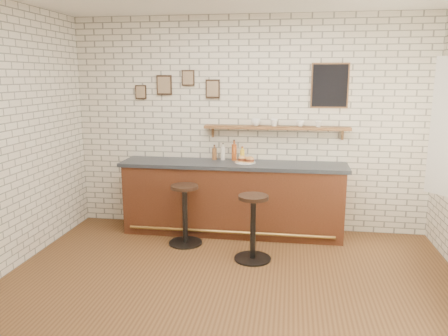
{
  "coord_description": "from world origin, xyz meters",
  "views": [
    {
      "loc": [
        0.6,
        -4.13,
        2.18
      ],
      "look_at": [
        -0.17,
        0.9,
        1.1
      ],
      "focal_mm": 35.0,
      "sensor_mm": 36.0,
      "label": 1
    }
  ],
  "objects": [
    {
      "name": "ground",
      "position": [
        0.0,
        0.0,
        0.0
      ],
      "size": [
        5.0,
        5.0,
        0.0
      ],
      "primitive_type": "plane",
      "color": "brown",
      "rests_on": "ground"
    },
    {
      "name": "bar_counter",
      "position": [
        -0.17,
        1.7,
        0.51
      ],
      "size": [
        3.1,
        0.65,
        1.01
      ],
      "color": "#4E2514",
      "rests_on": "ground"
    },
    {
      "name": "sandwich_plate",
      "position": [
        -0.0,
        1.72,
        1.02
      ],
      "size": [
        0.28,
        0.28,
        0.01
      ],
      "primitive_type": "cylinder",
      "color": "white",
      "rests_on": "bar_counter"
    },
    {
      "name": "ciabatta_sandwich",
      "position": [
        0.01,
        1.72,
        1.06
      ],
      "size": [
        0.23,
        0.15,
        0.08
      ],
      "color": "tan",
      "rests_on": "sandwich_plate"
    },
    {
      "name": "potato_chips",
      "position": [
        -0.03,
        1.72,
        1.02
      ],
      "size": [
        0.27,
        0.17,
        0.0
      ],
      "color": "#C08843",
      "rests_on": "sandwich_plate"
    },
    {
      "name": "bitters_bottle_brown",
      "position": [
        -0.46,
        1.89,
        1.1
      ],
      "size": [
        0.07,
        0.07,
        0.21
      ],
      "color": "brown",
      "rests_on": "bar_counter"
    },
    {
      "name": "bitters_bottle_white",
      "position": [
        -0.34,
        1.89,
        1.11
      ],
      "size": [
        0.06,
        0.06,
        0.24
      ],
      "color": "silver",
      "rests_on": "bar_counter"
    },
    {
      "name": "bitters_bottle_amber",
      "position": [
        -0.18,
        1.89,
        1.13
      ],
      "size": [
        0.07,
        0.07,
        0.29
      ],
      "color": "#994218",
      "rests_on": "bar_counter"
    },
    {
      "name": "condiment_bottle_yellow",
      "position": [
        -0.06,
        1.89,
        1.09
      ],
      "size": [
        0.06,
        0.06,
        0.2
      ],
      "color": "yellow",
      "rests_on": "bar_counter"
    },
    {
      "name": "bar_stool_left",
      "position": [
        -0.74,
        1.19,
        0.43
      ],
      "size": [
        0.45,
        0.45,
        0.8
      ],
      "color": "black",
      "rests_on": "ground"
    },
    {
      "name": "bar_stool_right",
      "position": [
        0.19,
        0.81,
        0.43
      ],
      "size": [
        0.46,
        0.46,
        0.8
      ],
      "color": "black",
      "rests_on": "ground"
    },
    {
      "name": "wall_shelf",
      "position": [
        0.4,
        1.9,
        1.48
      ],
      "size": [
        2.0,
        0.18,
        0.18
      ],
      "color": "brown",
      "rests_on": "ground"
    },
    {
      "name": "shelf_cup_a",
      "position": [
        0.12,
        1.9,
        1.55
      ],
      "size": [
        0.17,
        0.17,
        0.1
      ],
      "primitive_type": "imported",
      "rotation": [
        0.0,
        0.0,
        0.47
      ],
      "color": "white",
      "rests_on": "wall_shelf"
    },
    {
      "name": "shelf_cup_b",
      "position": [
        0.37,
        1.9,
        1.55
      ],
      "size": [
        0.15,
        0.15,
        0.1
      ],
      "primitive_type": "imported",
      "rotation": [
        0.0,
        0.0,
        0.89
      ],
      "color": "white",
      "rests_on": "wall_shelf"
    },
    {
      "name": "shelf_cup_c",
      "position": [
        0.73,
        1.9,
        1.54
      ],
      "size": [
        0.12,
        0.12,
        0.09
      ],
      "primitive_type": "imported",
      "rotation": [
        0.0,
        0.0,
        1.72
      ],
      "color": "white",
      "rests_on": "wall_shelf"
    },
    {
      "name": "shelf_cup_d",
      "position": [
        0.97,
        1.9,
        1.54
      ],
      "size": [
        0.09,
        0.09,
        0.08
      ],
      "primitive_type": "imported",
      "rotation": [
        0.0,
        0.0,
        -0.01
      ],
      "color": "white",
      "rests_on": "wall_shelf"
    },
    {
      "name": "back_wall_decor",
      "position": [
        0.23,
        1.98,
        2.05
      ],
      "size": [
        2.96,
        0.02,
        0.56
      ],
      "color": "black",
      "rests_on": "ground"
    }
  ]
}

